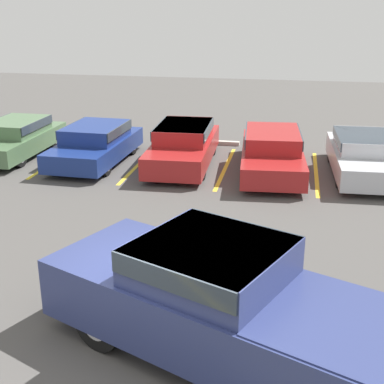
{
  "coord_description": "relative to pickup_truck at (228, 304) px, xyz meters",
  "views": [
    {
      "loc": [
        1.63,
        -6.58,
        4.93
      ],
      "look_at": [
        -0.46,
        4.23,
        1.0
      ],
      "focal_mm": 50.0,
      "sensor_mm": 36.0,
      "label": 1
    }
  ],
  "objects": [
    {
      "name": "stall_stripe_d",
      "position": [
        -1.27,
        9.42,
        -0.88
      ],
      "size": [
        0.12,
        4.55,
        0.01
      ],
      "primitive_type": "cube",
      "color": "yellow",
      "rests_on": "ground_plane"
    },
    {
      "name": "stall_stripe_e",
      "position": [
        1.52,
        9.42,
        -0.88
      ],
      "size": [
        0.12,
        4.55,
        0.01
      ],
      "primitive_type": "cube",
      "color": "yellow",
      "rests_on": "ground_plane"
    },
    {
      "name": "wheel_stop_curb",
      "position": [
        -1.97,
        12.25,
        -0.81
      ],
      "size": [
        1.66,
        0.2,
        0.14
      ],
      "primitive_type": "cube",
      "color": "#B7B2A8",
      "rests_on": "ground_plane"
    },
    {
      "name": "parked_sedan_e",
      "position": [
        2.87,
        9.48,
        -0.24
      ],
      "size": [
        1.99,
        4.56,
        1.22
      ],
      "rotation": [
        0.0,
        0.0,
        -1.53
      ],
      "color": "#B7BABF",
      "rests_on": "ground_plane"
    },
    {
      "name": "ground_plane",
      "position": [
        -0.88,
        0.01,
        -0.88
      ],
      "size": [
        60.0,
        60.0,
        0.0
      ],
      "primitive_type": "plane",
      "color": "#4C4947"
    },
    {
      "name": "pickup_truck",
      "position": [
        0.0,
        0.0,
        0.0
      ],
      "size": [
        5.93,
        4.14,
        1.75
      ],
      "rotation": [
        0.0,
        0.0,
        -0.41
      ],
      "color": "navy",
      "rests_on": "ground_plane"
    },
    {
      "name": "stall_stripe_c",
      "position": [
        -4.06,
        9.42,
        -0.88
      ],
      "size": [
        0.12,
        4.55,
        0.01
      ],
      "primitive_type": "cube",
      "color": "yellow",
      "rests_on": "ground_plane"
    },
    {
      "name": "stall_stripe_b",
      "position": [
        -6.86,
        9.42,
        -0.88
      ],
      "size": [
        0.12,
        4.55,
        0.01
      ],
      "primitive_type": "cube",
      "color": "yellow",
      "rests_on": "ground_plane"
    },
    {
      "name": "parked_sedan_b",
      "position": [
        -5.48,
        9.25,
        -0.23
      ],
      "size": [
        1.98,
        4.29,
        1.22
      ],
      "rotation": [
        0.0,
        0.0,
        -1.6
      ],
      "color": "navy",
      "rests_on": "ground_plane"
    },
    {
      "name": "parked_sedan_a",
      "position": [
        -8.4,
        9.56,
        -0.24
      ],
      "size": [
        1.75,
        4.26,
        1.2
      ],
      "rotation": [
        0.0,
        0.0,
        -1.58
      ],
      "color": "#4C6B47",
      "rests_on": "ground_plane"
    },
    {
      "name": "parked_sedan_c",
      "position": [
        -2.64,
        9.54,
        -0.2
      ],
      "size": [
        1.95,
        4.77,
        1.3
      ],
      "rotation": [
        0.0,
        0.0,
        -1.53
      ],
      "color": "maroon",
      "rests_on": "ground_plane"
    },
    {
      "name": "parked_sedan_d",
      "position": [
        0.16,
        9.29,
        -0.21
      ],
      "size": [
        2.15,
        4.91,
        1.27
      ],
      "rotation": [
        0.0,
        0.0,
        -1.5
      ],
      "color": "maroon",
      "rests_on": "ground_plane"
    }
  ]
}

